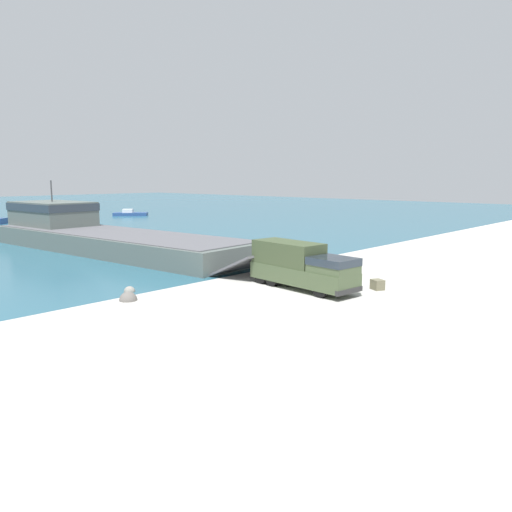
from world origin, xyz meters
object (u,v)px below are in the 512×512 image
Objects in this scene: moored_boat_b at (130,213)px; military_truck at (302,265)px; soldier_on_ramp at (341,267)px; cargo_crate at (377,285)px; landing_craft at (97,233)px.

military_truck is at bearing 18.84° from moored_boat_b.
military_truck is 3.67m from soldier_on_ramp.
moored_boat_b is at bearing 119.81° from soldier_on_ramp.
cargo_crate is at bearing 22.35° from moored_boat_b.
landing_craft reaches higher than soldier_on_ramp.
cargo_crate is (2.63, -31.26, -1.30)m from landing_craft.
moored_boat_b reaches higher than cargo_crate.
landing_craft is at bearing 5.64° from moored_boat_b.
landing_craft reaches higher than moored_boat_b.
soldier_on_ramp is at bearing 21.75° from moored_boat_b.
military_truck reaches higher than moored_boat_b.
moored_boat_b is at bearing 48.91° from landing_craft.
moored_boat_b is (28.48, 64.40, -1.15)m from military_truck.
moored_boat_b is 8.10× the size of cargo_crate.
landing_craft is 31.40m from cargo_crate.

